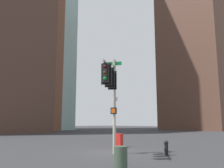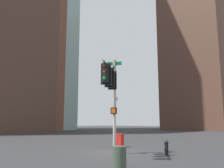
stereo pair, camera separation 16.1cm
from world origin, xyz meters
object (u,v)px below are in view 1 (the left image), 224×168
at_px(signal_pole_assembly, 111,87).
at_px(litter_bin, 121,158).
at_px(newspaper_box, 119,140).
at_px(fire_hydrant, 166,147).

relative_size(signal_pole_assembly, litter_bin, 6.33).
distance_m(signal_pole_assembly, newspaper_box, 6.44).
bearing_deg(fire_hydrant, newspaper_box, -107.67).
bearing_deg(litter_bin, signal_pole_assembly, -130.76).
relative_size(fire_hydrant, litter_bin, 0.92).
bearing_deg(signal_pole_assembly, litter_bin, 15.61).
distance_m(signal_pole_assembly, fire_hydrant, 4.89).
relative_size(litter_bin, newspaper_box, 0.90).
bearing_deg(litter_bin, newspaper_box, -138.13).
height_order(fire_hydrant, newspaper_box, newspaper_box).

